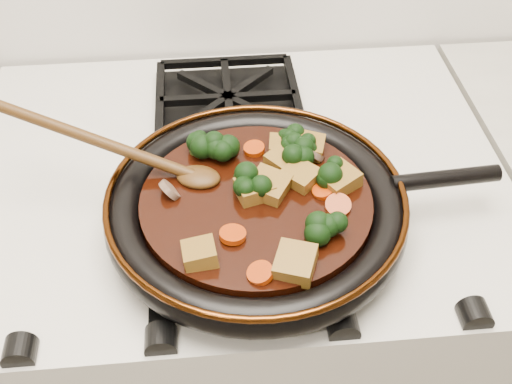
{
  "coord_description": "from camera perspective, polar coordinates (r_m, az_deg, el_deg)",
  "views": [
    {
      "loc": [
        -0.03,
        1.01,
        1.5
      ],
      "look_at": [
        0.02,
        1.57,
        0.97
      ],
      "focal_mm": 45.0,
      "sensor_mm": 36.0,
      "label": 1
    }
  ],
  "objects": [
    {
      "name": "stove",
      "position": [
        1.25,
        -1.41,
        -13.5
      ],
      "size": [
        0.76,
        0.6,
        0.9
      ],
      "primitive_type": "cube",
      "color": "beige",
      "rests_on": "ground"
    },
    {
      "name": "burner_grate_front",
      "position": [
        0.8,
        -1.21,
        -3.78
      ],
      "size": [
        0.23,
        0.23,
        0.03
      ],
      "primitive_type": null,
      "color": "black",
      "rests_on": "stove"
    },
    {
      "name": "burner_grate_back",
      "position": [
        1.01,
        -2.48,
        7.95
      ],
      "size": [
        0.23,
        0.23,
        0.03
      ],
      "primitive_type": null,
      "color": "black",
      "rests_on": "stove"
    },
    {
      "name": "skillet",
      "position": [
        0.79,
        0.14,
        -1.36
      ],
      "size": [
        0.5,
        0.37,
        0.05
      ],
      "rotation": [
        0.0,
        0.0,
        0.06
      ],
      "color": "black",
      "rests_on": "burner_grate_front"
    },
    {
      "name": "braising_sauce",
      "position": [
        0.79,
        -0.0,
        -1.11
      ],
      "size": [
        0.28,
        0.28,
        0.02
      ],
      "primitive_type": "cylinder",
      "color": "black",
      "rests_on": "skillet"
    },
    {
      "name": "tofu_cube_0",
      "position": [
        0.78,
        -0.12,
        0.2
      ],
      "size": [
        0.05,
        0.05,
        0.02
      ],
      "primitive_type": "cube",
      "rotation": [
        -0.01,
        -0.01,
        0.29
      ],
      "color": "brown",
      "rests_on": "braising_sauce"
    },
    {
      "name": "tofu_cube_1",
      "position": [
        0.78,
        1.14,
        0.46
      ],
      "size": [
        0.06,
        0.06,
        0.03
      ],
      "primitive_type": "cube",
      "rotation": [
        0.09,
        -0.06,
        1.03
      ],
      "color": "brown",
      "rests_on": "braising_sauce"
    },
    {
      "name": "tofu_cube_2",
      "position": [
        0.71,
        -5.02,
        -5.51
      ],
      "size": [
        0.04,
        0.04,
        0.03
      ],
      "primitive_type": "cube",
      "rotation": [
        -0.1,
        -0.1,
        0.11
      ],
      "color": "brown",
      "rests_on": "braising_sauce"
    },
    {
      "name": "tofu_cube_3",
      "position": [
        0.8,
        3.99,
        1.36
      ],
      "size": [
        0.06,
        0.06,
        0.03
      ],
      "primitive_type": "cube",
      "rotation": [
        -0.08,
        -0.01,
        2.34
      ],
      "color": "brown",
      "rests_on": "braising_sauce"
    },
    {
      "name": "tofu_cube_4",
      "position": [
        0.7,
        3.51,
        -6.33
      ],
      "size": [
        0.06,
        0.06,
        0.03
      ],
      "primitive_type": "cube",
      "rotation": [
        -0.11,
        0.04,
        2.77
      ],
      "color": "brown",
      "rests_on": "braising_sauce"
    },
    {
      "name": "tofu_cube_5",
      "position": [
        0.84,
        4.54,
        4.03
      ],
      "size": [
        0.05,
        0.05,
        0.03
      ],
      "primitive_type": "cube",
      "rotation": [
        0.11,
        0.03,
        1.28
      ],
      "color": "brown",
      "rests_on": "braising_sauce"
    },
    {
      "name": "tofu_cube_6",
      "position": [
        0.82,
        2.41,
        2.68
      ],
      "size": [
        0.05,
        0.05,
        0.03
      ],
      "primitive_type": "cube",
      "rotation": [
        -0.05,
        -0.08,
        2.3
      ],
      "color": "brown",
      "rests_on": "braising_sauce"
    },
    {
      "name": "tofu_cube_7",
      "position": [
        0.8,
        7.34,
        1.07
      ],
      "size": [
        0.06,
        0.06,
        0.03
      ],
      "primitive_type": "cube",
      "rotation": [
        -0.08,
        0.01,
        2.13
      ],
      "color": "brown",
      "rests_on": "braising_sauce"
    },
    {
      "name": "tofu_cube_8",
      "position": [
        0.84,
        2.29,
        4.04
      ],
      "size": [
        0.04,
        0.04,
        0.02
      ],
      "primitive_type": "cube",
      "rotation": [
        0.04,
        -0.02,
        1.42
      ],
      "color": "brown",
      "rests_on": "braising_sauce"
    },
    {
      "name": "broccoli_floret_0",
      "position": [
        0.84,
        -5.53,
        3.9
      ],
      "size": [
        0.09,
        0.08,
        0.06
      ],
      "primitive_type": null,
      "rotation": [
        -0.11,
        -0.08,
        1.1
      ],
      "color": "black",
      "rests_on": "braising_sauce"
    },
    {
      "name": "broccoli_floret_1",
      "position": [
        0.73,
        6.24,
        -3.38
      ],
      "size": [
        0.08,
        0.09,
        0.06
      ],
      "primitive_type": null,
      "rotation": [
        0.01,
        -0.14,
        1.02
      ],
      "color": "black",
      "rests_on": "braising_sauce"
    },
    {
      "name": "broccoli_floret_2",
      "position": [
        0.8,
        6.11,
        1.52
      ],
      "size": [
        0.06,
        0.07,
        0.06
      ],
      "primitive_type": null,
      "rotation": [
        0.06,
        -0.21,
        1.57
      ],
      "color": "black",
      "rests_on": "braising_sauce"
    },
    {
      "name": "broccoli_floret_3",
      "position": [
        0.83,
        -2.77,
        3.94
      ],
      "size": [
        0.07,
        0.07,
        0.07
      ],
      "primitive_type": null,
      "rotation": [
        -0.1,
        -0.12,
        1.6
      ],
      "color": "black",
      "rests_on": "braising_sauce"
    },
    {
      "name": "broccoli_floret_4",
      "position": [
        0.84,
        2.74,
        4.34
      ],
      "size": [
        0.07,
        0.08,
        0.06
      ],
      "primitive_type": null,
      "rotation": [
        -0.19,
        -0.09,
        2.75
      ],
      "color": "black",
      "rests_on": "braising_sauce"
    },
    {
      "name": "broccoli_floret_5",
      "position": [
        0.82,
        4.09,
        3.32
      ],
      "size": [
        0.07,
        0.07,
        0.05
      ],
      "primitive_type": null,
      "rotation": [
        0.0,
        0.06,
        2.95
      ],
      "color": "black",
      "rests_on": "braising_sauce"
    },
    {
      "name": "broccoli_floret_6",
      "position": [
        0.78,
        -0.35,
        0.56
      ],
      "size": [
        0.08,
        0.07,
        0.06
      ],
      "primitive_type": null,
      "rotation": [
        -0.18,
        0.02,
        1.7
      ],
      "color": "black",
      "rests_on": "braising_sauce"
    },
    {
      "name": "broccoli_floret_7",
      "position": [
        0.83,
        4.59,
        3.38
      ],
      "size": [
        0.08,
        0.08,
        0.07
      ],
      "primitive_type": null,
      "rotation": [
        0.18,
        -0.17,
        1.27
      ],
      "color": "black",
      "rests_on": "braising_sauce"
    },
    {
      "name": "carrot_coin_0",
      "position": [
        0.73,
        -2.08,
        -3.8
      ],
      "size": [
        0.03,
        0.03,
        0.01
      ],
      "primitive_type": "cylinder",
      "rotation": [
        -0.09,
        0.04,
        0.0
      ],
      "color": "#A42D04",
      "rests_on": "braising_sauce"
    },
    {
      "name": "carrot_coin_1",
      "position": [
        0.69,
        0.39,
        -7.22
      ],
      "size": [
        0.03,
        0.03,
        0.02
      ],
      "primitive_type": "cylinder",
      "rotation": [
        0.09,
        -0.29,
        0.0
      ],
      "color": "#A42D04",
      "rests_on": "braising_sauce"
    },
    {
      "name": "carrot_coin_2",
      "position": [
        0.82,
        2.81,
        2.27
      ],
      "size": [
        0.03,
        0.03,
        0.02
      ],
      "primitive_type": "cylinder",
      "rotation": [
        0.32,
        0.24,
        0.0
      ],
      "color": "#A42D04",
      "rests_on": "braising_sauce"
    },
    {
      "name": "carrot_coin_3",
      "position": [
        0.77,
        7.31,
        -1.19
      ],
      "size": [
        0.03,
        0.03,
        0.02
      ],
      "primitive_type": "cylinder",
      "rotation": [
        0.33,
        -0.07,
        0.0
      ],
      "color": "#A42D04",
      "rests_on": "braising_sauce"
    },
    {
      "name": "carrot_coin_4",
      "position": [
        0.84,
        -0.17,
        3.87
      ],
      "size": [
        0.03,
        0.03,
        0.01
      ],
      "primitive_type": "cylinder",
      "rotation": [
        0.06,
        -0.08,
        0.0
      ],
      "color": "#A42D04",
      "rests_on": "braising_sauce"
    },
    {
      "name": "carrot_coin_5",
      "position": [
        0.79,
        5.97,
        0.09
      ],
      "size": [
        0.03,
        0.03,
        0.01
      ],
      "primitive_type": "cylinder",
      "rotation": [
        0.03,
        -0.23,
        0.0
      ],
      "color": "#A42D04",
      "rests_on": "braising_sauce"
    },
    {
      "name": "mushroom_slice_0",
      "position": [
        0.71,
        3.26,
        -5.68
      ],
      "size": [
        0.04,
        0.04,
        0.02
      ],
      "primitive_type": "cylinder",
      "rotation": [
        0.61,
        0.0,
        2.87
      ],
      "color": "brown",
      "rests_on": "braising_sauce"
    },
    {
      "name": "mushroom_slice_1",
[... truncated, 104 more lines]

